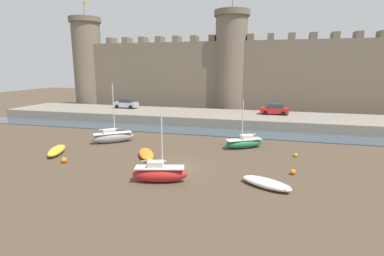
{
  "coord_description": "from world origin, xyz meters",
  "views": [
    {
      "loc": [
        7.55,
        -23.12,
        8.5
      ],
      "look_at": [
        0.01,
        4.88,
        2.5
      ],
      "focal_mm": 28.0,
      "sensor_mm": 36.0,
      "label": 1
    }
  ],
  "objects_px": {
    "sailboat_foreground_right": "(244,143)",
    "sailboat_midflat_left": "(160,173)",
    "rowboat_near_channel_right": "(266,183)",
    "mooring_buoy_near_shore": "(296,155)",
    "rowboat_foreground_centre": "(146,154)",
    "sailboat_foreground_left": "(113,137)",
    "rowboat_midflat_right": "(57,150)",
    "mooring_buoy_mid_mud": "(64,160)",
    "car_quay_east": "(126,104)",
    "mooring_buoy_near_channel": "(293,172)",
    "car_quay_centre_east": "(275,109)"
  },
  "relations": [
    {
      "from": "mooring_buoy_near_shore",
      "to": "car_quay_centre_east",
      "type": "bearing_deg",
      "value": 96.8
    },
    {
      "from": "mooring_buoy_near_shore",
      "to": "car_quay_east",
      "type": "xyz_separation_m",
      "value": [
        -26.76,
        17.57,
        1.99
      ]
    },
    {
      "from": "mooring_buoy_near_channel",
      "to": "rowboat_midflat_right",
      "type": "bearing_deg",
      "value": -179.61
    },
    {
      "from": "sailboat_foreground_right",
      "to": "mooring_buoy_mid_mud",
      "type": "xyz_separation_m",
      "value": [
        -15.08,
        -9.18,
        -0.33
      ]
    },
    {
      "from": "car_quay_east",
      "to": "rowboat_foreground_centre",
      "type": "bearing_deg",
      "value": -58.61
    },
    {
      "from": "sailboat_midflat_left",
      "to": "mooring_buoy_mid_mud",
      "type": "bearing_deg",
      "value": 168.64
    },
    {
      "from": "rowboat_midflat_right",
      "to": "sailboat_foreground_left",
      "type": "bearing_deg",
      "value": 61.87
    },
    {
      "from": "mooring_buoy_near_shore",
      "to": "mooring_buoy_near_channel",
      "type": "bearing_deg",
      "value": -95.92
    },
    {
      "from": "rowboat_near_channel_right",
      "to": "sailboat_midflat_left",
      "type": "relative_size",
      "value": 0.77
    },
    {
      "from": "rowboat_near_channel_right",
      "to": "sailboat_foreground_right",
      "type": "bearing_deg",
      "value": 104.06
    },
    {
      "from": "rowboat_foreground_centre",
      "to": "rowboat_midflat_right",
      "type": "bearing_deg",
      "value": -170.71
    },
    {
      "from": "rowboat_near_channel_right",
      "to": "sailboat_foreground_left",
      "type": "xyz_separation_m",
      "value": [
        -17.11,
        8.64,
        0.35
      ]
    },
    {
      "from": "rowboat_near_channel_right",
      "to": "mooring_buoy_near_shore",
      "type": "distance_m",
      "value": 8.67
    },
    {
      "from": "mooring_buoy_near_channel",
      "to": "mooring_buoy_near_shore",
      "type": "xyz_separation_m",
      "value": [
        0.53,
        5.07,
        -0.03
      ]
    },
    {
      "from": "rowboat_foreground_centre",
      "to": "sailboat_midflat_left",
      "type": "distance_m",
      "value": 6.54
    },
    {
      "from": "mooring_buoy_near_channel",
      "to": "mooring_buoy_mid_mud",
      "type": "bearing_deg",
      "value": -173.51
    },
    {
      "from": "rowboat_foreground_centre",
      "to": "rowboat_midflat_right",
      "type": "height_order",
      "value": "rowboat_midflat_right"
    },
    {
      "from": "sailboat_midflat_left",
      "to": "car_quay_centre_east",
      "type": "relative_size",
      "value": 1.27
    },
    {
      "from": "rowboat_near_channel_right",
      "to": "mooring_buoy_near_shore",
      "type": "xyz_separation_m",
      "value": [
        2.53,
        8.29,
        -0.15
      ]
    },
    {
      "from": "mooring_buoy_near_channel",
      "to": "rowboat_near_channel_right",
      "type": "bearing_deg",
      "value": -121.87
    },
    {
      "from": "rowboat_near_channel_right",
      "to": "car_quay_east",
      "type": "height_order",
      "value": "car_quay_east"
    },
    {
      "from": "rowboat_foreground_centre",
      "to": "sailboat_foreground_left",
      "type": "xyz_separation_m",
      "value": [
        -5.89,
        4.11,
        0.36
      ]
    },
    {
      "from": "rowboat_midflat_right",
      "to": "car_quay_centre_east",
      "type": "relative_size",
      "value": 0.92
    },
    {
      "from": "sailboat_midflat_left",
      "to": "mooring_buoy_mid_mud",
      "type": "relative_size",
      "value": 10.24
    },
    {
      "from": "mooring_buoy_mid_mud",
      "to": "rowboat_near_channel_right",
      "type": "bearing_deg",
      "value": -3.21
    },
    {
      "from": "sailboat_foreground_right",
      "to": "mooring_buoy_near_channel",
      "type": "xyz_separation_m",
      "value": [
        4.55,
        -6.95,
        -0.37
      ]
    },
    {
      "from": "rowboat_foreground_centre",
      "to": "mooring_buoy_mid_mud",
      "type": "xyz_separation_m",
      "value": [
        -6.42,
        -3.53,
        -0.06
      ]
    },
    {
      "from": "sailboat_foreground_right",
      "to": "rowboat_midflat_right",
      "type": "height_order",
      "value": "sailboat_foreground_right"
    },
    {
      "from": "sailboat_midflat_left",
      "to": "mooring_buoy_near_shore",
      "type": "height_order",
      "value": "sailboat_midflat_left"
    },
    {
      "from": "sailboat_foreground_left",
      "to": "sailboat_foreground_right",
      "type": "bearing_deg",
      "value": 6.01
    },
    {
      "from": "sailboat_foreground_right",
      "to": "sailboat_midflat_left",
      "type": "bearing_deg",
      "value": -114.89
    },
    {
      "from": "car_quay_centre_east",
      "to": "sailboat_foreground_left",
      "type": "bearing_deg",
      "value": -136.61
    },
    {
      "from": "rowboat_near_channel_right",
      "to": "rowboat_foreground_centre",
      "type": "relative_size",
      "value": 0.99
    },
    {
      "from": "sailboat_foreground_left",
      "to": "mooring_buoy_mid_mud",
      "type": "xyz_separation_m",
      "value": [
        -0.52,
        -7.65,
        -0.42
      ]
    },
    {
      "from": "mooring_buoy_near_channel",
      "to": "car_quay_east",
      "type": "height_order",
      "value": "car_quay_east"
    },
    {
      "from": "mooring_buoy_mid_mud",
      "to": "rowboat_foreground_centre",
      "type": "bearing_deg",
      "value": 28.84
    },
    {
      "from": "rowboat_midflat_right",
      "to": "mooring_buoy_near_channel",
      "type": "distance_m",
      "value": 22.09
    },
    {
      "from": "car_quay_centre_east",
      "to": "mooring_buoy_mid_mud",
      "type": "bearing_deg",
      "value": -126.74
    },
    {
      "from": "sailboat_foreground_left",
      "to": "car_quay_east",
      "type": "distance_m",
      "value": 18.7
    },
    {
      "from": "rowboat_foreground_centre",
      "to": "mooring_buoy_mid_mud",
      "type": "bearing_deg",
      "value": -151.16
    },
    {
      "from": "sailboat_foreground_left",
      "to": "mooring_buoy_mid_mud",
      "type": "distance_m",
      "value": 7.68
    },
    {
      "from": "sailboat_foreground_right",
      "to": "mooring_buoy_near_shore",
      "type": "relative_size",
      "value": 13.9
    },
    {
      "from": "sailboat_foreground_left",
      "to": "car_quay_east",
      "type": "xyz_separation_m",
      "value": [
        -7.12,
        17.22,
        1.5
      ]
    },
    {
      "from": "rowboat_foreground_centre",
      "to": "mooring_buoy_near_channel",
      "type": "relative_size",
      "value": 9.28
    },
    {
      "from": "sailboat_midflat_left",
      "to": "car_quay_centre_east",
      "type": "distance_m",
      "value": 27.58
    },
    {
      "from": "rowboat_foreground_centre",
      "to": "mooring_buoy_near_shore",
      "type": "xyz_separation_m",
      "value": [
        13.74,
        3.77,
        -0.13
      ]
    },
    {
      "from": "mooring_buoy_mid_mud",
      "to": "mooring_buoy_near_channel",
      "type": "bearing_deg",
      "value": 6.49
    },
    {
      "from": "mooring_buoy_near_channel",
      "to": "car_quay_centre_east",
      "type": "xyz_separation_m",
      "value": [
        -1.5,
        22.06,
        1.96
      ]
    },
    {
      "from": "sailboat_foreground_left",
      "to": "rowboat_midflat_right",
      "type": "distance_m",
      "value": 6.32
    },
    {
      "from": "rowboat_foreground_centre",
      "to": "car_quay_east",
      "type": "height_order",
      "value": "car_quay_east"
    }
  ]
}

